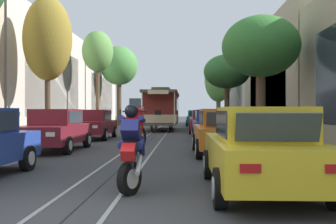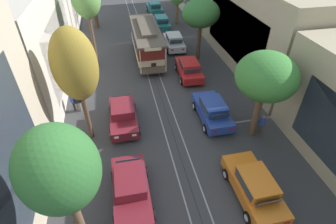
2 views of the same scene
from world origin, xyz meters
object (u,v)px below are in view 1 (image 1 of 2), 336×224
object	(u,v)px
pedestrian_crossing_far	(272,125)
street_tree_kerb_right_fourth	(218,80)
pedestrian_on_left_pavement	(49,122)
parked_car_blue_mid_right	(211,125)
motorcycle_with_rider	(133,141)
street_tree_kerb_right_mid	(227,72)
cable_car_trolley	(162,109)
parked_car_orange_second_right	(223,132)
street_tree_kerb_left_mid	(98,52)
street_tree_kerb_left_fourth	(119,66)
pedestrian_on_right_pavement	(46,121)
street_tree_kerb_right_second	(261,47)
parked_car_yellow_near_right	(261,149)
parked_car_red_fourth_right	(204,121)
parked_car_maroon_mid_left	(94,124)
parked_car_maroon_second_left	(56,130)
parked_car_white_fifth_right	(201,119)
parked_car_teal_sixth_right	(196,118)
street_tree_kerb_left_second	(48,39)
parked_car_teal_far_right	(196,117)

from	to	relation	value
pedestrian_crossing_far	street_tree_kerb_right_fourth	bearing A→B (deg)	90.95
street_tree_kerb_right_fourth	pedestrian_on_left_pavement	xyz separation A→B (m)	(-11.69, -17.51, -3.87)
parked_car_blue_mid_right	street_tree_kerb_right_fourth	size ratio (longest dim) A/B	0.61
motorcycle_with_rider	pedestrian_on_left_pavement	xyz separation A→B (m)	(-7.03, 15.56, -0.05)
street_tree_kerb_right_mid	pedestrian_on_left_pavement	size ratio (longest dim) A/B	3.73
cable_car_trolley	parked_car_orange_second_right	bearing A→B (deg)	-80.46
cable_car_trolley	street_tree_kerb_left_mid	bearing A→B (deg)	-166.95
street_tree_kerb_left_fourth	pedestrian_on_right_pavement	xyz separation A→B (m)	(-1.43, -18.10, -5.38)
street_tree_kerb_right_second	cable_car_trolley	world-z (taller)	street_tree_kerb_right_second
parked_car_orange_second_right	parked_car_yellow_near_right	bearing A→B (deg)	-89.22
parked_car_red_fourth_right	parked_car_maroon_mid_left	bearing A→B (deg)	-138.58
parked_car_maroon_second_left	pedestrian_on_right_pavement	world-z (taller)	pedestrian_on_right_pavement
cable_car_trolley	parked_car_white_fifth_right	bearing A→B (deg)	22.56
street_tree_kerb_left_mid	pedestrian_crossing_far	bearing A→B (deg)	-48.92
parked_car_orange_second_right	street_tree_kerb_left_mid	xyz separation A→B (m)	(-8.05, 16.78, 5.33)
pedestrian_crossing_far	motorcycle_with_rider	bearing A→B (deg)	-115.64
motorcycle_with_rider	pedestrian_crossing_far	size ratio (longest dim) A/B	1.18
parked_car_teal_sixth_right	street_tree_kerb_right_second	world-z (taller)	street_tree_kerb_right_second
parked_car_red_fourth_right	pedestrian_crossing_far	xyz separation A→B (m)	(2.62, -8.46, 0.09)
parked_car_red_fourth_right	pedestrian_on_left_pavement	size ratio (longest dim) A/B	2.83
parked_car_maroon_second_left	street_tree_kerb_left_second	xyz separation A→B (m)	(-2.19, 5.32, 4.43)
street_tree_kerb_right_fourth	parked_car_blue_mid_right	bearing A→B (deg)	-96.32
parked_car_teal_far_right	street_tree_kerb_right_second	bearing A→B (deg)	-85.71
street_tree_kerb_left_mid	street_tree_kerb_right_mid	size ratio (longest dim) A/B	1.34
parked_car_blue_mid_right	parked_car_teal_far_right	bearing A→B (deg)	89.84
parked_car_orange_second_right	pedestrian_crossing_far	world-z (taller)	pedestrian_crossing_far
parked_car_blue_mid_right	street_tree_kerb_left_second	world-z (taller)	street_tree_kerb_left_second
street_tree_kerb_left_fourth	cable_car_trolley	size ratio (longest dim) A/B	0.92
parked_car_maroon_second_left	cable_car_trolley	size ratio (longest dim) A/B	0.48
street_tree_kerb_right_mid	parked_car_white_fifth_right	bearing A→B (deg)	121.87
parked_car_red_fourth_right	parked_car_teal_sixth_right	xyz separation A→B (m)	(-0.14, 12.63, 0.00)
street_tree_kerb_left_mid	pedestrian_crossing_far	xyz separation A→B (m)	(10.76, -12.34, -5.23)
cable_car_trolley	motorcycle_with_rider	xyz separation A→B (m)	(0.68, -24.00, -0.74)
parked_car_yellow_near_right	street_tree_kerb_right_second	bearing A→B (deg)	78.76
parked_car_yellow_near_right	cable_car_trolley	bearing A→B (deg)	97.33
pedestrian_on_right_pavement	street_tree_kerb_left_second	bearing A→B (deg)	-69.24
street_tree_kerb_right_mid	cable_car_trolley	bearing A→B (deg)	161.88
street_tree_kerb_left_fourth	pedestrian_on_left_pavement	xyz separation A→B (m)	(-1.18, -18.27, -5.40)
parked_car_yellow_near_right	pedestrian_on_right_pavement	size ratio (longest dim) A/B	2.72
parked_car_teal_sixth_right	street_tree_kerb_left_fourth	distance (m)	10.06
parked_car_maroon_mid_left	parked_car_teal_sixth_right	xyz separation A→B (m)	(6.12, 18.16, 0.00)
parked_car_red_fourth_right	parked_car_blue_mid_right	bearing A→B (deg)	-90.16
parked_car_red_fourth_right	parked_car_white_fifth_right	size ratio (longest dim) A/B	1.00
parked_car_maroon_second_left	pedestrian_on_right_pavement	size ratio (longest dim) A/B	2.73
parked_car_maroon_mid_left	parked_car_white_fifth_right	world-z (taller)	same
street_tree_kerb_right_fourth	motorcycle_with_rider	xyz separation A→B (m)	(-4.66, -33.07, -3.82)
parked_car_red_fourth_right	street_tree_kerb_left_mid	world-z (taller)	street_tree_kerb_left_mid
pedestrian_on_right_pavement	pedestrian_crossing_far	world-z (taller)	pedestrian_on_right_pavement
street_tree_kerb_right_second	pedestrian_on_left_pavement	size ratio (longest dim) A/B	3.76
motorcycle_with_rider	pedestrian_on_left_pavement	size ratio (longest dim) A/B	1.20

